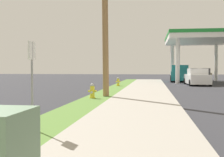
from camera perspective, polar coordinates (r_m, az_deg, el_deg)
fire_hydrant_second at (r=14.70m, az=-3.79°, el=-2.51°), size 0.42×0.38×0.74m
fire_hydrant_third at (r=24.90m, az=1.17°, el=-0.68°), size 0.42×0.37×0.74m
utility_pole_midground at (r=16.12m, az=-1.34°, el=12.27°), size 0.68×1.35×8.54m
street_sign_post at (r=7.39m, az=-15.10°, el=2.24°), size 0.05×0.36×2.12m
car_tan_by_near_pump at (r=39.80m, az=16.85°, el=0.62°), size 2.07×4.56×1.57m
car_white_by_far_pump at (r=29.11m, az=15.99°, el=0.17°), size 2.06×4.55×1.57m
truck_teal_at_forecourt at (r=36.26m, az=12.80°, el=0.84°), size 2.38×5.50×1.97m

